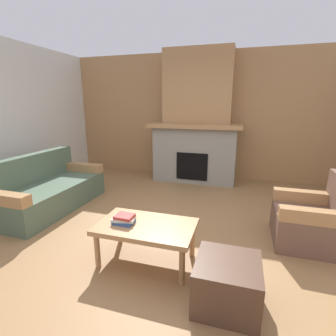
% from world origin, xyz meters
% --- Properties ---
extents(ground, '(9.00, 9.00, 0.00)m').
position_xyz_m(ground, '(0.00, 0.00, 0.00)').
color(ground, olive).
extents(wall_back_wood_panel, '(6.00, 0.12, 2.70)m').
position_xyz_m(wall_back_wood_panel, '(0.00, 3.00, 1.35)').
color(wall_back_wood_panel, '#A87A4C').
rests_on(wall_back_wood_panel, ground).
extents(fireplace, '(1.90, 0.82, 2.70)m').
position_xyz_m(fireplace, '(0.00, 2.62, 1.16)').
color(fireplace, gray).
rests_on(fireplace, ground).
extents(couch, '(0.86, 1.81, 0.85)m').
position_xyz_m(couch, '(-1.96, 0.39, 0.29)').
color(couch, '#4C604C').
rests_on(couch, ground).
extents(armchair, '(0.77, 0.77, 0.85)m').
position_xyz_m(armchair, '(1.82, 0.43, 0.29)').
color(armchair, brown).
rests_on(armchair, ground).
extents(coffee_table, '(1.00, 0.60, 0.43)m').
position_xyz_m(coffee_table, '(0.07, -0.47, 0.38)').
color(coffee_table, '#A87A4C').
rests_on(coffee_table, ground).
extents(ottoman, '(0.52, 0.52, 0.40)m').
position_xyz_m(ottoman, '(0.92, -0.83, 0.20)').
color(ottoman, '#4C3323').
rests_on(ottoman, ground).
extents(book_stack_near_edge, '(0.25, 0.18, 0.09)m').
position_xyz_m(book_stack_near_edge, '(-0.16, -0.51, 0.47)').
color(book_stack_near_edge, '#335699').
rests_on(book_stack_near_edge, coffee_table).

